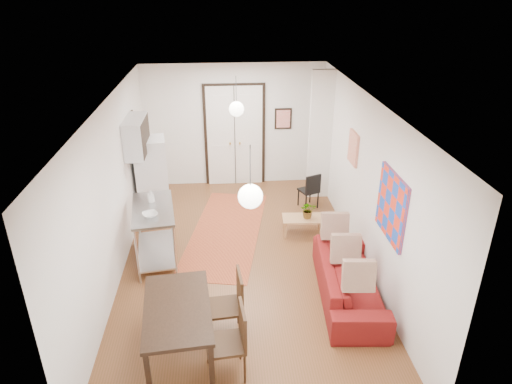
{
  "coord_description": "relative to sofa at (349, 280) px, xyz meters",
  "views": [
    {
      "loc": [
        -0.33,
        -6.88,
        4.62
      ],
      "look_at": [
        0.25,
        0.23,
        1.25
      ],
      "focal_mm": 32.0,
      "sensor_mm": 36.0,
      "label": 1
    }
  ],
  "objects": [
    {
      "name": "coffee_table",
      "position": [
        -0.38,
        2.03,
        -0.02
      ],
      "size": [
        0.81,
        0.48,
        0.35
      ],
      "rotation": [
        0.0,
        0.0,
        -0.06
      ],
      "color": "tan",
      "rests_on": "floor"
    },
    {
      "name": "dining_chair_near",
      "position": [
        -1.96,
        -0.59,
        0.26
      ],
      "size": [
        0.53,
        0.71,
        1.01
      ],
      "rotation": [
        0.0,
        0.0,
        -1.48
      ],
      "color": "#362111",
      "rests_on": "floor"
    },
    {
      "name": "stub_partition",
      "position": [
        0.25,
        3.7,
        1.12
      ],
      "size": [
        0.5,
        0.1,
        2.9
      ],
      "primitive_type": "cube",
      "color": "white",
      "rests_on": "floor"
    },
    {
      "name": "painting_abstract",
      "position": [
        0.48,
        1.95,
        1.47
      ],
      "size": [
        0.05,
        0.5,
        0.6
      ],
      "primitive_type": "cube",
      "color": "beige",
      "rests_on": "wall_right"
    },
    {
      "name": "wall_front",
      "position": [
        -1.6,
        -2.35,
        1.12
      ],
      "size": [
        4.2,
        0.02,
        2.9
      ],
      "primitive_type": "cube",
      "color": "white",
      "rests_on": "floor"
    },
    {
      "name": "ceiling",
      "position": [
        -1.6,
        1.15,
        2.57
      ],
      "size": [
        4.2,
        7.0,
        0.02
      ],
      "primitive_type": "cube",
      "color": "white",
      "rests_on": "wall_back"
    },
    {
      "name": "poster_back",
      "position": [
        -0.45,
        4.62,
        1.27
      ],
      "size": [
        0.4,
        0.03,
        0.5
      ],
      "primitive_type": "cube",
      "color": "red",
      "rests_on": "wall_back"
    },
    {
      "name": "double_doors",
      "position": [
        -1.6,
        4.6,
        0.87
      ],
      "size": [
        1.44,
        0.06,
        2.5
      ],
      "primitive_type": "cube",
      "color": "white",
      "rests_on": "wall_back"
    },
    {
      "name": "wall_back",
      "position": [
        -1.6,
        4.65,
        1.12
      ],
      "size": [
        4.2,
        0.02,
        2.9
      ],
      "primitive_type": "cube",
      "color": "white",
      "rests_on": "floor"
    },
    {
      "name": "pendant_front",
      "position": [
        -1.6,
        -0.85,
        1.93
      ],
      "size": [
        0.3,
        0.3,
        0.8
      ],
      "color": "white",
      "rests_on": "ceiling"
    },
    {
      "name": "soap_bottle",
      "position": [
        -3.18,
        1.56,
        0.83
      ],
      "size": [
        0.13,
        0.13,
        0.22
      ],
      "primitive_type": "imported",
      "rotation": [
        0.0,
        0.0,
        0.4
      ],
      "color": "#518DAF",
      "rests_on": "kitchen_counter"
    },
    {
      "name": "floor",
      "position": [
        -1.6,
        1.15,
        -0.33
      ],
      "size": [
        7.0,
        7.0,
        0.0
      ],
      "primitive_type": "plane",
      "color": "brown",
      "rests_on": "ground"
    },
    {
      "name": "print_left",
      "position": [
        -3.67,
        3.15,
        1.62
      ],
      "size": [
        0.03,
        0.44,
        0.54
      ],
      "primitive_type": "cube",
      "color": "#91563C",
      "rests_on": "wall_left"
    },
    {
      "name": "wall_right",
      "position": [
        0.5,
        1.15,
        1.12
      ],
      "size": [
        0.02,
        7.0,
        2.9
      ],
      "primitive_type": "cube",
      "color": "white",
      "rests_on": "floor"
    },
    {
      "name": "sofa",
      "position": [
        0.0,
        0.0,
        0.0
      ],
      "size": [
        2.3,
        1.05,
        0.65
      ],
      "primitive_type": "imported",
      "rotation": [
        0.0,
        0.0,
        1.49
      ],
      "color": "maroon",
      "rests_on": "floor"
    },
    {
      "name": "painting_popart",
      "position": [
        0.48,
        -0.1,
        1.32
      ],
      "size": [
        0.05,
        1.0,
        1.0
      ],
      "primitive_type": "cube",
      "color": "red",
      "rests_on": "wall_right"
    },
    {
      "name": "bowl",
      "position": [
        -3.13,
        1.01,
        0.75
      ],
      "size": [
        0.32,
        0.32,
        0.06
      ],
      "primitive_type": "imported",
      "rotation": [
        0.0,
        0.0,
        0.4
      ],
      "color": "beige",
      "rests_on": "kitchen_counter"
    },
    {
      "name": "dining_table",
      "position": [
        -2.56,
        -1.05,
        0.4
      ],
      "size": [
        0.98,
        1.55,
        0.82
      ],
      "rotation": [
        0.0,
        0.0,
        0.09
      ],
      "color": "black",
      "rests_on": "floor"
    },
    {
      "name": "wall_left",
      "position": [
        -3.7,
        1.15,
        1.12
      ],
      "size": [
        0.02,
        7.0,
        2.9
      ],
      "primitive_type": "cube",
      "color": "white",
      "rests_on": "floor"
    },
    {
      "name": "dining_chair_far",
      "position": [
        -1.96,
        -1.29,
        0.26
      ],
      "size": [
        0.53,
        0.71,
        1.01
      ],
      "rotation": [
        0.0,
        0.0,
        -1.48
      ],
      "color": "#362111",
      "rests_on": "floor"
    },
    {
      "name": "kitchen_counter",
      "position": [
        -3.13,
        1.31,
        0.38
      ],
      "size": [
        0.87,
        1.45,
        1.05
      ],
      "rotation": [
        0.0,
        0.0,
        0.14
      ],
      "color": "#B2B5B7",
      "rests_on": "floor"
    },
    {
      "name": "pendant_back",
      "position": [
        -1.6,
        3.15,
        1.93
      ],
      "size": [
        0.3,
        0.3,
        0.8
      ],
      "color": "white",
      "rests_on": "ceiling"
    },
    {
      "name": "black_side_chair",
      "position": [
        -0.05,
        3.24,
        0.14
      ],
      "size": [
        0.48,
        0.5,
        0.81
      ],
      "rotation": [
        0.0,
        0.0,
        3.54
      ],
      "color": "black",
      "rests_on": "floor"
    },
    {
      "name": "wall_cabinet",
      "position": [
        -3.52,
        2.65,
        1.57
      ],
      "size": [
        0.35,
        1.0,
        0.7
      ],
      "primitive_type": "cube",
      "color": "silver",
      "rests_on": "wall_left"
    },
    {
      "name": "potted_plant",
      "position": [
        -0.28,
        2.03,
        0.19
      ],
      "size": [
        0.32,
        0.28,
        0.34
      ],
      "primitive_type": "imported",
      "rotation": [
        0.0,
        0.0,
        -0.06
      ],
      "color": "#34622C",
      "rests_on": "coffee_table"
    },
    {
      "name": "fridge",
      "position": [
        -3.35,
        2.9,
        0.55
      ],
      "size": [
        0.7,
        0.7,
        1.76
      ],
      "primitive_type": "cube",
      "rotation": [
        0.0,
        0.0,
        0.14
      ],
      "color": "silver",
      "rests_on": "floor"
    },
    {
      "name": "kilim_rug",
      "position": [
        -1.88,
        2.22,
        -0.32
      ],
      "size": [
        1.94,
        3.64,
        0.01
      ],
      "primitive_type": "cube",
      "rotation": [
        0.0,
        0.0,
        -0.19
      ],
      "color": "#B5592D",
      "rests_on": "floor"
    }
  ]
}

